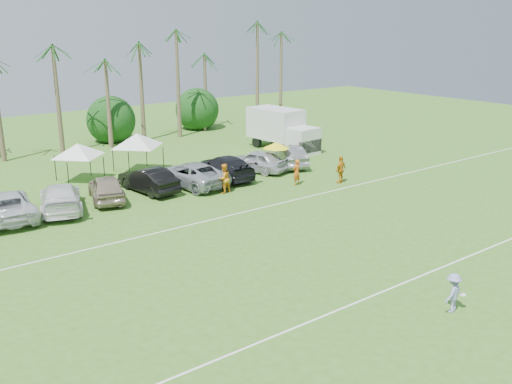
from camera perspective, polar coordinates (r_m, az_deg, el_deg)
ground at (r=22.31m, az=13.07°, el=-12.93°), size 120.00×120.00×0.00m
field_lines at (r=27.47m, az=0.16°, el=-6.63°), size 80.00×12.10×0.01m
palm_tree_5 at (r=52.41m, az=-20.71°, el=12.84°), size 2.40×2.40×9.90m
palm_tree_6 at (r=53.68m, az=-16.62°, el=14.19°), size 2.40×2.40×10.90m
palm_tree_7 at (r=55.23m, az=-12.69°, el=15.39°), size 2.40×2.40×11.90m
palm_tree_8 at (r=57.62m, az=-7.91°, el=13.09°), size 2.40×2.40×8.90m
palm_tree_9 at (r=60.19m, az=-3.67°, el=14.18°), size 2.40×2.40×9.90m
palm_tree_10 at (r=63.07m, az=0.23°, el=15.11°), size 2.40×2.40×10.90m
palm_tree_11 at (r=65.56m, az=3.12°, el=15.88°), size 2.40×2.40×11.90m
bush_tree_2 at (r=56.07m, az=-14.46°, el=6.78°), size 4.00×4.00×4.00m
bush_tree_3 at (r=60.58m, az=-5.68°, el=7.92°), size 4.00×4.00×4.00m
sideline_player_a at (r=39.52m, az=4.07°, el=1.99°), size 0.71×0.52×1.80m
sideline_player_b at (r=37.59m, az=-3.23°, el=1.37°), size 1.04×0.85×1.97m
sideline_player_c at (r=40.35m, az=8.47°, el=2.24°), size 1.21×0.70×1.93m
box_truck at (r=50.58m, az=2.65°, el=6.39°), size 3.13×7.09×3.56m
canopy_tent_left at (r=41.72m, az=-17.44°, el=4.66°), size 3.98×3.98×3.22m
canopy_tent_right at (r=43.27m, az=-11.86°, el=5.76°), size 4.28×4.28×3.47m
market_umbrella at (r=42.69m, az=2.05°, el=4.70°), size 2.05×2.05×2.28m
frisbee_player at (r=23.64m, az=19.09°, el=-9.51°), size 1.12×0.77×1.59m
parked_car_2 at (r=35.47m, az=-23.71°, el=-1.25°), size 3.38×6.21×1.65m
parked_car_3 at (r=35.90m, az=-18.96°, el=-0.53°), size 3.92×6.13×1.65m
parked_car_4 at (r=37.14m, az=-14.74°, el=0.39°), size 3.19×5.20×1.65m
parked_car_5 at (r=38.47m, az=-10.73°, el=1.21°), size 2.34×5.19×1.65m
parked_car_6 at (r=39.45m, az=-6.53°, el=1.78°), size 3.51×6.26×1.65m
parked_car_7 at (r=41.22m, az=-3.14°, el=2.51°), size 2.65×5.82×1.65m
parked_car_8 at (r=43.03m, az=0.07°, el=3.13°), size 3.45×5.22×1.65m
parked_car_9 at (r=44.82m, az=3.18°, el=3.65°), size 3.36×5.31×1.65m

